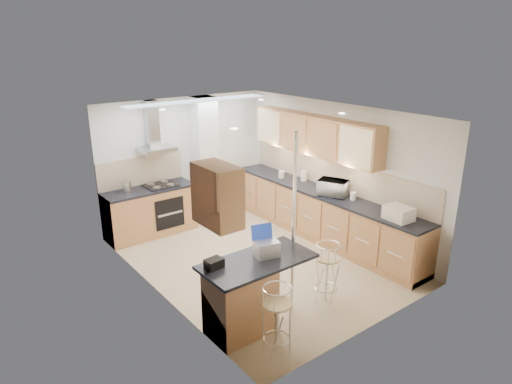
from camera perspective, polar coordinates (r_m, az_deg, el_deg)
ground at (r=7.84m, az=0.21°, el=-8.43°), size 4.80×4.80×0.00m
room_shell at (r=7.74m, az=0.42°, el=3.47°), size 3.64×4.84×2.51m
right_counter at (r=8.57m, az=8.18°, el=-2.80°), size 0.63×4.40×0.92m
back_counter at (r=8.87m, az=-13.07°, el=-2.34°), size 1.70×0.63×0.92m
peninsula at (r=6.01m, az=0.19°, el=-12.44°), size 1.47×0.72×0.94m
microwave at (r=8.19m, az=9.63°, el=0.54°), size 0.52×0.60×0.28m
laptop at (r=5.84m, az=1.33°, el=-7.08°), size 0.35×0.29×0.20m
bag at (r=5.60m, az=-5.27°, el=-8.89°), size 0.23×0.17×0.12m
bar_stool_near at (r=5.54m, az=2.62°, el=-15.76°), size 0.38×0.38×0.90m
bar_stool_end at (r=6.60m, az=8.85°, el=-9.90°), size 0.51×0.51×0.89m
jar_a at (r=8.96m, az=6.00°, el=2.02°), size 0.14×0.14×0.19m
jar_b at (r=9.09m, az=3.20°, el=2.19°), size 0.14×0.14×0.14m
jar_c at (r=8.36m, az=8.66°, el=0.72°), size 0.15×0.15×0.21m
jar_d at (r=8.03m, az=12.05°, el=-0.52°), size 0.13×0.13×0.14m
bread_bin at (r=7.34m, az=17.41°, el=-2.55°), size 0.34×0.42×0.21m
kettle at (r=8.58m, az=-15.87°, el=0.65°), size 0.16×0.16×0.20m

